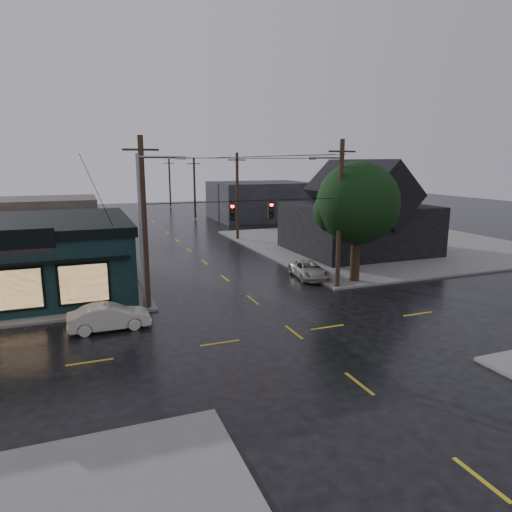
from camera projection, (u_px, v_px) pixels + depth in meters
name	position (u px, v px, depth m)	size (l,w,h in m)	color
ground_plane	(294.00, 332.00, 23.70)	(160.00, 160.00, 0.00)	black
sidewalk_ne	(380.00, 243.00, 49.01)	(28.00, 28.00, 0.15)	slate
pizza_shop	(0.00, 258.00, 29.70)	(16.30, 12.34, 4.90)	black
ne_building	(358.00, 206.00, 43.61)	(12.60, 11.60, 8.75)	black
corner_tree	(358.00, 204.00, 32.35)	(5.91, 5.91, 8.59)	black
utility_pole_nw	(149.00, 309.00, 27.34)	(2.00, 0.32, 10.15)	black
utility_pole_ne	(337.00, 288.00, 31.93)	(2.00, 0.32, 10.15)	black
utility_pole_far_a	(238.00, 240.00, 51.56)	(2.00, 0.32, 9.65)	black
utility_pole_far_b	(195.00, 219.00, 69.83)	(2.00, 0.32, 9.15)	black
utility_pole_far_c	(171.00, 207.00, 88.09)	(2.00, 0.32, 9.15)	black
span_signal_assembly	(251.00, 210.00, 28.51)	(13.00, 0.48, 1.23)	black
streetlight_nw	(145.00, 314.00, 26.60)	(5.40, 0.30, 9.15)	gray
streetlight_ne	(338.00, 285.00, 32.75)	(5.40, 0.30, 9.15)	gray
bg_building_west	(44.00, 216.00, 54.83)	(12.00, 10.00, 4.40)	#3E322D
bg_building_east	(260.00, 201.00, 69.87)	(14.00, 12.00, 5.60)	black
sedan_cream	(109.00, 317.00, 23.96)	(1.46, 4.18, 1.38)	beige
suv_silver	(309.00, 270.00, 34.60)	(2.09, 4.54, 1.26)	#9E9992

